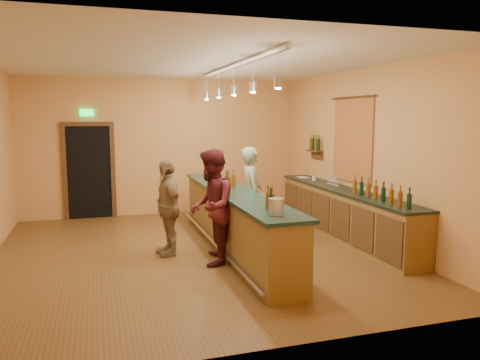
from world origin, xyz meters
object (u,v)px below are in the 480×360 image
object	(u,v)px
customer_b	(168,207)
tasting_bar	(234,216)
back_counter	(344,213)
customer_a	(212,207)
bar_stool	(256,201)
bartender	(252,193)

from	to	relation	value
customer_b	tasting_bar	bearing A→B (deg)	76.94
tasting_bar	customer_b	size ratio (longest dim) A/B	3.14
back_counter	customer_a	distance (m)	2.95
tasting_bar	bar_stool	size ratio (longest dim) A/B	6.53
bartender	back_counter	bearing A→B (deg)	-95.34
customer_a	customer_b	distance (m)	0.92
back_counter	bar_stool	xyz separation A→B (m)	(-1.48, 0.88, 0.15)
tasting_bar	customer_b	xyz separation A→B (m)	(-1.14, 0.07, 0.20)
bar_stool	back_counter	bearing A→B (deg)	-30.85
bartender	customer_b	size ratio (longest dim) A/B	1.08
back_counter	bartender	xyz separation A→B (m)	(-1.70, 0.50, 0.39)
back_counter	tasting_bar	world-z (taller)	tasting_bar
back_counter	customer_b	bearing A→B (deg)	-178.15
back_counter	customer_a	bearing A→B (deg)	-163.92
bartender	customer_b	distance (m)	1.80
customer_b	back_counter	bearing A→B (deg)	82.40
tasting_bar	customer_b	world-z (taller)	customer_b
customer_b	bar_stool	distance (m)	2.16
bartender	bar_stool	xyz separation A→B (m)	(0.23, 0.38, -0.24)
customer_b	customer_a	bearing A→B (deg)	30.66
back_counter	bartender	world-z (taller)	bartender
customer_b	bar_stool	xyz separation A→B (m)	(1.91, 0.99, -0.17)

